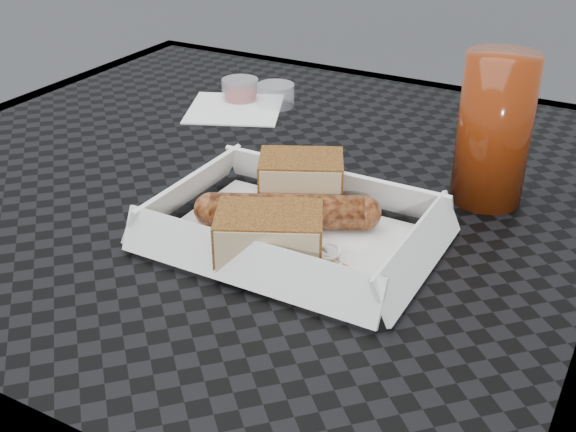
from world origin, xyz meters
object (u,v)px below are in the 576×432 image
object	(u,v)px
food_tray	(293,239)
drink_glass	(494,130)
patio_table	(242,230)
bratwurst	(287,211)

from	to	relation	value
food_tray	drink_glass	size ratio (longest dim) A/B	1.48
patio_table	bratwurst	bearing A→B (deg)	-39.71
drink_glass	patio_table	bearing A→B (deg)	-166.46
bratwurst	drink_glass	bearing A→B (deg)	46.87
patio_table	food_tray	size ratio (longest dim) A/B	3.64
patio_table	drink_glass	xyz separation A→B (m)	(0.25, 0.06, 0.15)
drink_glass	bratwurst	bearing A→B (deg)	-133.13
patio_table	drink_glass	bearing A→B (deg)	13.54
patio_table	drink_glass	world-z (taller)	drink_glass
bratwurst	drink_glass	distance (m)	0.22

